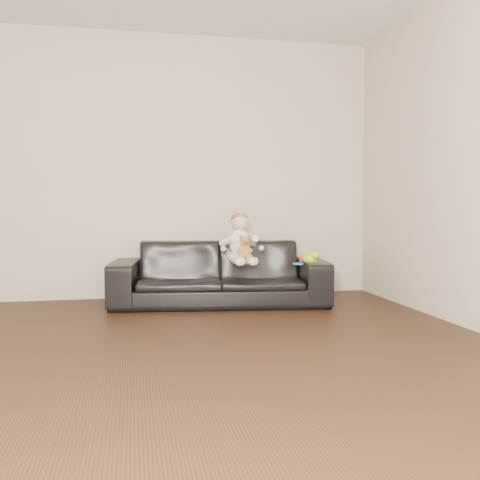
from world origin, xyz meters
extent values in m
plane|color=black|center=(0.00, 0.00, 0.00)|extent=(5.50, 5.50, 0.00)
plane|color=beige|center=(0.00, 2.75, 1.30)|extent=(5.00, 0.00, 5.00)
imported|color=black|center=(0.86, 2.25, 0.29)|extent=(2.06, 1.02, 0.58)
ellipsoid|color=silver|center=(1.03, 2.15, 0.44)|extent=(0.28, 0.26, 0.13)
ellipsoid|color=white|center=(1.03, 2.17, 0.58)|extent=(0.24, 0.21, 0.24)
sphere|color=beige|center=(1.03, 2.15, 0.77)|extent=(0.19, 0.19, 0.16)
ellipsoid|color=#8C603F|center=(1.03, 2.16, 0.79)|extent=(0.20, 0.20, 0.11)
cylinder|color=silver|center=(0.98, 2.00, 0.42)|extent=(0.12, 0.21, 0.08)
cylinder|color=silver|center=(1.08, 2.00, 0.42)|extent=(0.12, 0.21, 0.08)
sphere|color=white|center=(0.97, 1.90, 0.42)|extent=(0.08, 0.08, 0.07)
sphere|color=white|center=(1.09, 1.90, 0.42)|extent=(0.08, 0.08, 0.07)
cylinder|color=white|center=(0.90, 2.12, 0.59)|extent=(0.10, 0.17, 0.11)
cylinder|color=white|center=(1.16, 2.12, 0.59)|extent=(0.10, 0.17, 0.11)
ellipsoid|color=#AA7830|center=(1.04, 2.00, 0.51)|extent=(0.15, 0.14, 0.13)
sphere|color=#AA7830|center=(1.04, 1.99, 0.60)|extent=(0.12, 0.12, 0.09)
sphere|color=#AA7830|center=(1.01, 2.00, 0.64)|extent=(0.05, 0.05, 0.03)
sphere|color=#AA7830|center=(1.07, 2.00, 0.64)|extent=(0.05, 0.05, 0.03)
sphere|color=#593819|center=(1.04, 1.95, 0.59)|extent=(0.05, 0.05, 0.03)
ellipsoid|color=#ABE41A|center=(1.65, 1.99, 0.43)|extent=(0.13, 0.16, 0.11)
sphere|color=red|center=(1.61, 2.11, 0.41)|extent=(0.08, 0.08, 0.07)
cylinder|color=#1784B9|center=(1.54, 2.01, 0.39)|extent=(0.12, 0.12, 0.01)
camera|label=1|loc=(0.06, -2.63, 0.91)|focal=40.00mm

